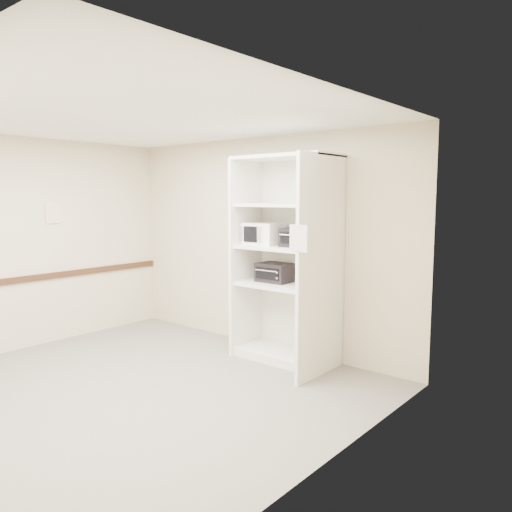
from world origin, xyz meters
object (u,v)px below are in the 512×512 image
Objects in this scene: microwave at (263,234)px; toaster_oven_upper at (298,238)px; shelving_unit at (289,267)px; toaster_oven_lower at (275,272)px.

microwave reaches higher than toaster_oven_upper.
shelving_unit is 0.27m from toaster_oven_lower.
toaster_oven_lower is (-0.25, 0.05, -0.10)m from shelving_unit.
toaster_oven_upper is 0.57m from toaster_oven_lower.
toaster_oven_upper is 0.91× the size of toaster_oven_lower.
shelving_unit is at bearing -170.71° from toaster_oven_upper.
shelving_unit is 6.47× the size of toaster_oven_upper.
microwave reaches higher than toaster_oven_lower.
microwave is at bearing 179.06° from shelving_unit.
toaster_oven_upper is at bearing -4.56° from toaster_oven_lower.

